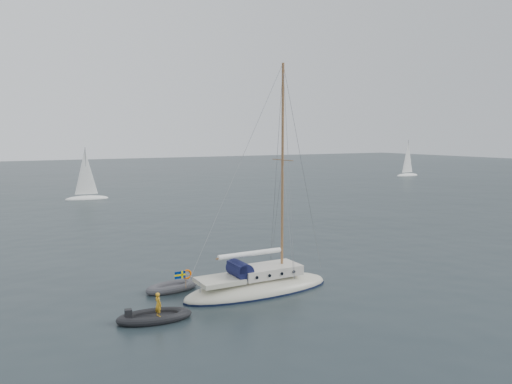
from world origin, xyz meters
TOP-DOWN VIEW (x-y plane):
  - ground at (0.00, 0.00)m, footprint 300.00×300.00m
  - sailboat at (-0.80, -2.70)m, footprint 8.88×2.66m
  - dinghy at (-4.75, -0.25)m, footprint 2.97×1.34m
  - rib at (-6.89, -4.01)m, footprint 3.41×1.55m
  - distant_yacht_c at (-1.75, 41.54)m, footprint 5.40×2.88m
  - distant_yacht_b at (62.20, 48.48)m, footprint 5.82×3.11m

SIDE VIEW (x-z plane):
  - ground at x=0.00m, z-range 0.00..0.00m
  - dinghy at x=-4.75m, z-range -0.03..0.40m
  - rib at x=-6.89m, z-range -0.44..0.85m
  - sailboat at x=-0.80m, z-range -5.36..7.28m
  - distant_yacht_c at x=-1.75m, z-range -0.52..6.63m
  - distant_yacht_b at x=62.20m, z-range -0.56..7.15m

